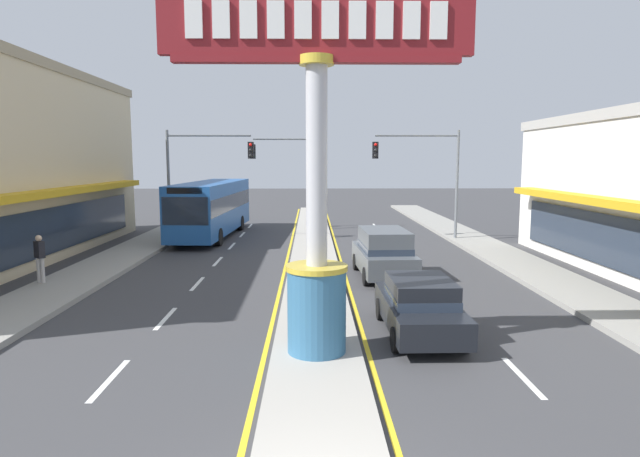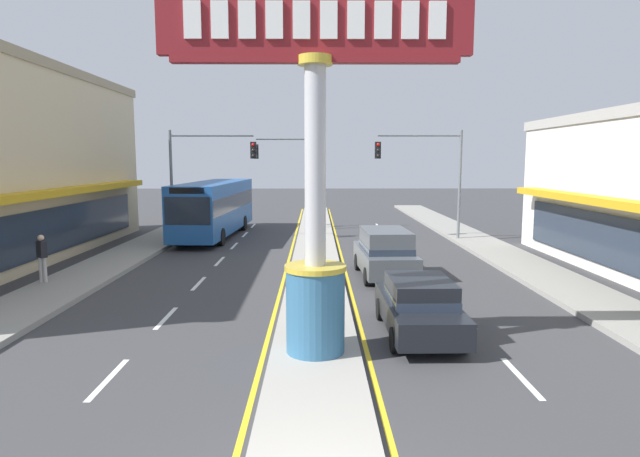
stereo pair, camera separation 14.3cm
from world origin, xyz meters
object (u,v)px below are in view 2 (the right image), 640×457
at_px(district_sign, 315,180).
at_px(sedan_near_left_lane, 419,306).
at_px(traffic_light_left_side, 202,166).
at_px(pedestrian_near_kerb, 42,255).
at_px(bus_far_right_lane, 215,205).
at_px(traffic_light_right_side, 429,166).
at_px(suv_near_right_lane, 385,253).
at_px(traffic_light_median_far, 294,166).

relative_size(district_sign, sedan_near_left_lane, 1.91).
relative_size(traffic_light_left_side, pedestrian_near_kerb, 3.59).
bearing_deg(pedestrian_near_kerb, bus_far_right_lane, 73.41).
height_order(traffic_light_right_side, suv_near_right_lane, traffic_light_right_side).
height_order(suv_near_right_lane, pedestrian_near_kerb, pedestrian_near_kerb).
distance_m(traffic_light_left_side, traffic_light_right_side, 12.58).
height_order(traffic_light_median_far, bus_far_right_lane, traffic_light_median_far).
bearing_deg(district_sign, sedan_near_left_lane, 30.01).
xyz_separation_m(traffic_light_right_side, traffic_light_median_far, (-7.67, 5.17, -0.05)).
relative_size(traffic_light_left_side, bus_far_right_lane, 0.55).
bearing_deg(traffic_light_left_side, sedan_near_left_lane, -61.42).
height_order(suv_near_right_lane, sedan_near_left_lane, suv_near_right_lane).
distance_m(district_sign, pedestrian_near_kerb, 12.45).
distance_m(traffic_light_right_side, sedan_near_left_lane, 17.08).
height_order(district_sign, suv_near_right_lane, district_sign).
height_order(bus_far_right_lane, sedan_near_left_lane, bus_far_right_lane).
bearing_deg(traffic_light_median_far, traffic_light_right_side, -34.01).
bearing_deg(traffic_light_median_far, pedestrian_near_kerb, -117.80).
bearing_deg(traffic_light_left_side, pedestrian_near_kerb, -107.83).
bearing_deg(traffic_light_median_far, suv_near_right_lane, -74.30).
relative_size(traffic_light_median_far, bus_far_right_lane, 0.55).
xyz_separation_m(traffic_light_median_far, sedan_near_left_lane, (4.08, -21.51, -3.41)).
relative_size(traffic_light_median_far, pedestrian_near_kerb, 3.59).
bearing_deg(bus_far_right_lane, traffic_light_left_side, -98.83).
relative_size(traffic_light_right_side, pedestrian_near_kerb, 3.59).
bearing_deg(traffic_light_right_side, traffic_light_left_side, 179.24).
bearing_deg(traffic_light_right_side, pedestrian_near_kerb, -146.04).
xyz_separation_m(traffic_light_right_side, bus_far_right_lane, (-12.29, 2.00, -2.38)).
relative_size(traffic_light_median_far, suv_near_right_lane, 1.32).
height_order(traffic_light_left_side, traffic_light_right_side, same).
distance_m(sedan_near_left_lane, pedestrian_near_kerb, 13.68).
distance_m(district_sign, traffic_light_right_side, 18.97).
relative_size(traffic_light_left_side, sedan_near_left_lane, 1.44).
bearing_deg(suv_near_right_lane, district_sign, -107.59).
bearing_deg(bus_far_right_lane, sedan_near_left_lane, -64.60).
bearing_deg(suv_near_right_lane, pedestrian_near_kerb, -173.20).
bearing_deg(traffic_light_right_side, bus_far_right_lane, 170.77).
relative_size(traffic_light_right_side, bus_far_right_lane, 0.55).
xyz_separation_m(traffic_light_right_side, pedestrian_near_kerb, (-16.12, -10.86, -3.09)).
distance_m(district_sign, bus_far_right_lane, 20.90).
bearing_deg(traffic_light_right_side, district_sign, -109.36).
xyz_separation_m(traffic_light_median_far, pedestrian_near_kerb, (-8.45, -16.03, -3.03)).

